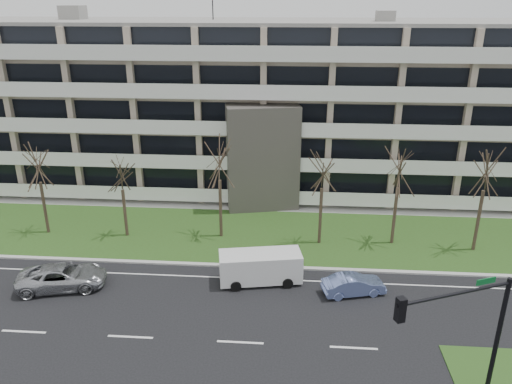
# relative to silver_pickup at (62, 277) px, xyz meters

# --- Properties ---
(ground) EXTENTS (160.00, 160.00, 0.00)m
(ground) POSITION_rel_silver_pickup_xyz_m (11.77, -4.56, -0.75)
(ground) COLOR black
(ground) RESTS_ON ground
(grass_verge) EXTENTS (90.00, 10.00, 0.06)m
(grass_verge) POSITION_rel_silver_pickup_xyz_m (11.77, 8.44, -0.72)
(grass_verge) COLOR #2A4416
(grass_verge) RESTS_ON ground
(curb) EXTENTS (90.00, 0.35, 0.12)m
(curb) POSITION_rel_silver_pickup_xyz_m (11.77, 3.44, -0.69)
(curb) COLOR #B2B2AD
(curb) RESTS_ON ground
(sidewalk) EXTENTS (90.00, 2.00, 0.08)m
(sidewalk) POSITION_rel_silver_pickup_xyz_m (11.77, 13.94, -0.71)
(sidewalk) COLOR #B2B2AD
(sidewalk) RESTS_ON ground
(lane_edge_line) EXTENTS (90.00, 0.12, 0.01)m
(lane_edge_line) POSITION_rel_silver_pickup_xyz_m (11.77, 1.94, -0.75)
(lane_edge_line) COLOR white
(lane_edge_line) RESTS_ON ground
(apartment_building) EXTENTS (60.50, 15.10, 18.75)m
(apartment_building) POSITION_rel_silver_pickup_xyz_m (11.76, 20.76, 6.86)
(apartment_building) COLOR #C1AF96
(apartment_building) RESTS_ON ground
(silver_pickup) EXTENTS (5.84, 3.70, 1.50)m
(silver_pickup) POSITION_rel_silver_pickup_xyz_m (0.00, 0.00, 0.00)
(silver_pickup) COLOR #A9AAB0
(silver_pickup) RESTS_ON ground
(blue_sedan) EXTENTS (4.09, 2.28, 1.28)m
(blue_sedan) POSITION_rel_silver_pickup_xyz_m (18.26, 0.65, -0.11)
(blue_sedan) COLOR #7C90D7
(blue_sedan) RESTS_ON ground
(white_van) EXTENTS (5.49, 2.85, 2.03)m
(white_van) POSITION_rel_silver_pickup_xyz_m (12.48, 1.66, 0.46)
(white_van) COLOR white
(white_van) RESTS_ON ground
(traffic_signal) EXTENTS (5.24, 2.40, 6.51)m
(traffic_signal) POSITION_rel_silver_pickup_xyz_m (21.76, -8.24, 3.46)
(traffic_signal) COLOR black
(traffic_signal) RESTS_ON ground
(tree_1) EXTENTS (3.76, 3.76, 7.53)m
(tree_1) POSITION_rel_silver_pickup_xyz_m (-4.60, 7.55, 5.10)
(tree_1) COLOR #382B21
(tree_1) RESTS_ON ground
(tree_2) EXTENTS (3.38, 3.38, 6.76)m
(tree_2) POSITION_rel_silver_pickup_xyz_m (1.71, 7.51, 4.50)
(tree_2) COLOR #382B21
(tree_2) RESTS_ON ground
(tree_3) EXTENTS (4.12, 4.12, 8.24)m
(tree_3) POSITION_rel_silver_pickup_xyz_m (8.97, 7.94, 5.66)
(tree_3) COLOR #382B21
(tree_3) RESTS_ON ground
(tree_4) EXTENTS (3.93, 3.93, 7.86)m
(tree_4) POSITION_rel_silver_pickup_xyz_m (16.44, 7.38, 5.36)
(tree_4) COLOR #382B21
(tree_4) RESTS_ON ground
(tree_5) EXTENTS (3.98, 3.98, 7.97)m
(tree_5) POSITION_rel_silver_pickup_xyz_m (21.86, 7.76, 5.44)
(tree_5) COLOR #382B21
(tree_5) RESTS_ON ground
(tree_6) EXTENTS (4.16, 4.16, 8.32)m
(tree_6) POSITION_rel_silver_pickup_xyz_m (27.59, 7.10, 5.72)
(tree_6) COLOR #382B21
(tree_6) RESTS_ON ground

